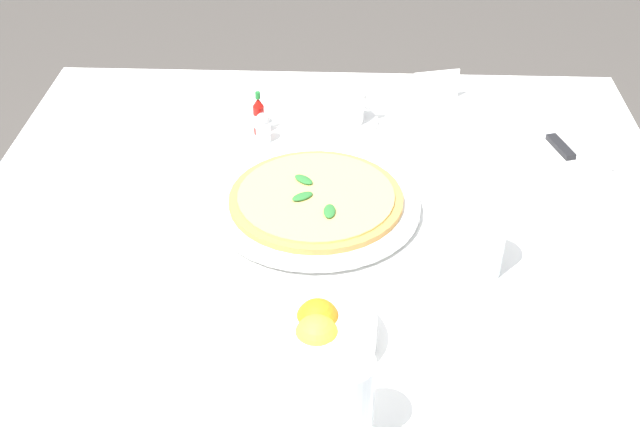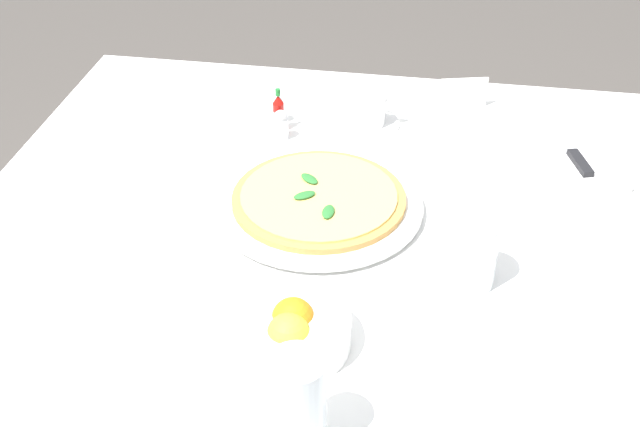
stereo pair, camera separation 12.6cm
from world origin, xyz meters
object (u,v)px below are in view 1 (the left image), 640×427
Objects in this scene: napkin_folded at (546,141)px; water_glass_far_right at (479,244)px; dinner_knife at (547,133)px; citrus_bowl at (317,332)px; salt_shaker at (255,113)px; pepper_shaker at (263,129)px; menu_card at (436,86)px; water_glass_near_right at (345,409)px; coffee_cup_back_corner at (344,109)px; hot_sauce_bottle at (259,117)px; pizza at (316,198)px; pizza_plate at (316,205)px.

water_glass_far_right is at bearing 137.83° from napkin_folded.
napkin_folded is 1.29× the size of dinner_knife.
water_glass_far_right is at bearing -53.25° from citrus_bowl.
citrus_bowl reaches higher than salt_shaker.
salt_shaker is (0.05, 0.52, 0.02)m from napkin_folded.
dinner_knife is 0.64m from citrus_bowl.
menu_card is (0.17, -0.32, 0.00)m from pepper_shaker.
napkin_folded is (0.67, -0.34, -0.05)m from water_glass_near_right.
napkin_folded is (0.35, -0.16, -0.04)m from water_glass_far_right.
hot_sauce_bottle is at bearing 106.25° from coffee_cup_back_corner.
napkin_folded is 0.51m from hot_sauce_bottle.
water_glass_near_right reaches higher than pepper_shaker.
citrus_bowl is 2.67× the size of salt_shaker.
pizza is 1.41× the size of dinner_knife.
salt_shaker is at bearing 68.15° from dinner_knife.
dinner_knife is at bearing -92.13° from hot_sauce_bottle.
coffee_cup_back_corner is 1.28× the size of water_glass_far_right.
menu_card is at bearing -61.42° from pepper_shaker.
pizza is 1.09× the size of napkin_folded.
citrus_bowl reaches higher than pizza_plate.
water_glass_far_right is at bearing -135.70° from pepper_shaker.
pizza is 4.82× the size of salt_shaker.
hot_sauce_bottle reaches higher than dinner_knife.
pizza is at bearing 102.34° from dinner_knife.
pepper_shaker is at bearing 12.98° from citrus_bowl.
pepper_shaker is (-0.03, -0.01, -0.01)m from hot_sauce_bottle.
pizza is at bearing -154.64° from hot_sauce_bottle.
pizza_plate is at bearing 102.34° from dinner_knife.
water_glass_far_right reaches higher than menu_card.
pizza is at bearing 60.04° from water_glass_far_right.
pizza_plate is 2.52× the size of water_glass_near_right.
water_glass_near_right is 0.85m from menu_card.
pizza_plate is 1.69× the size of dinner_knife.
coffee_cup_back_corner is 0.46m from water_glass_far_right.
dinner_knife is at bearing -60.98° from pizza.
napkin_folded is 0.52m from salt_shaker.
dinner_knife is (0.67, -0.34, -0.03)m from water_glass_near_right.
water_glass_far_right reaches higher than coffee_cup_back_corner.
pizza is 2.11× the size of water_glass_near_right.
pepper_shaker is at bearing 13.18° from water_glass_near_right.
pepper_shaker is (-0.01, 0.50, 0.00)m from dinner_knife.
water_glass_far_right is (-0.13, -0.23, 0.03)m from pizza_plate.
salt_shaker is at bearing 19.65° from hot_sauce_bottle.
pizza is at bearing 6.55° from water_glass_near_right.
water_glass_far_right is at bearing -154.80° from coffee_cup_back_corner.
pepper_shaker reaches higher than pizza_plate.
coffee_cup_back_corner is at bearing -73.75° from hot_sauce_bottle.
dinner_knife is (-0.06, -0.36, -0.00)m from coffee_cup_back_corner.
pizza_plate is 3.69× the size of menu_card.
pepper_shaker is (0.35, 0.34, -0.02)m from water_glass_far_right.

